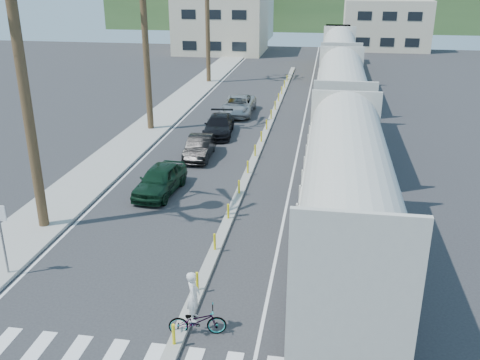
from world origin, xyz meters
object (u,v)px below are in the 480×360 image
Objects in this scene: cyclist at (196,315)px; street_sign at (1,229)px; car_lead at (160,180)px; car_second at (200,147)px.

street_sign is at bearing 62.78° from cyclist.
car_lead is 5.88m from car_second.
car_second is (3.93, 14.56, -1.30)m from street_sign.
cyclist reaches higher than car_lead.
street_sign is 0.73× the size of car_second.
car_second is (0.70, 5.84, -0.07)m from car_lead.
street_sign is 9.39m from car_lead.
car_second is at bearing 74.88° from street_sign.
cyclist is at bearing -79.44° from car_second.
street_sign reaches higher than car_second.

